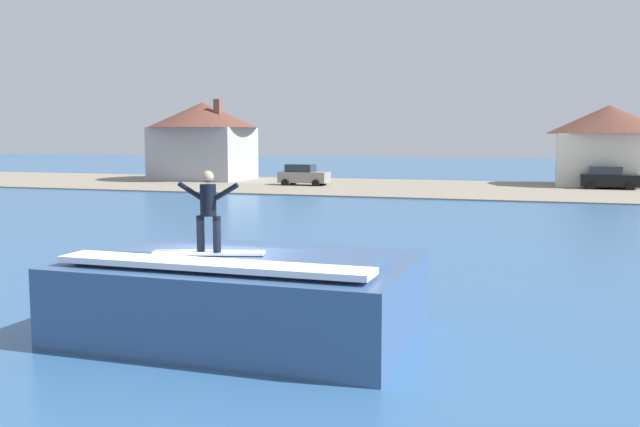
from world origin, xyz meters
name	(u,v)px	position (x,y,z in m)	size (l,w,h in m)	color
ground_plane	(217,336)	(0.00, 0.00, 0.00)	(260.00, 260.00, 0.00)	#315C8C
wave_crest	(244,295)	(0.49, 0.29, 0.85)	(6.99, 4.70, 1.81)	#375480
surfboard	(209,253)	(0.07, -0.44, 1.84)	(2.25, 0.96, 0.06)	white
surfer	(208,207)	(0.10, -0.51, 2.77)	(1.32, 0.32, 1.62)	black
shoreline_bank	(462,189)	(0.00, 43.22, 0.05)	(120.00, 19.67, 0.10)	gray
car_near_shore	(303,175)	(-13.14, 42.64, 0.95)	(4.15, 2.15, 1.86)	gray
car_far_shore	(608,178)	(10.95, 46.04, 0.95)	(4.27, 2.24, 1.86)	black
house_with_chimney	(203,136)	(-24.79, 47.10, 4.25)	(10.42, 10.42, 7.59)	#9EA3AD
house_gabled_white	(608,141)	(11.18, 50.92, 3.79)	(10.20, 10.20, 6.80)	silver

